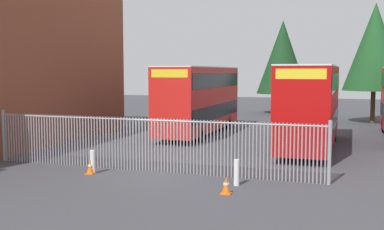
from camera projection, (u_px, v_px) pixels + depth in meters
The scene contains 10 objects.
ground_plane at pixel (215, 144), 26.80m from camera, with size 100.00×100.00×0.00m, color #3D3D42.
palisade_fence at pixel (147, 143), 19.34m from camera, with size 14.56×0.14×2.35m.
double_decker_bus_near_gate at pixel (311, 103), 25.17m from camera, with size 2.54×10.81×4.42m.
double_decker_bus_behind_fence_left at pixel (200, 97), 30.84m from camera, with size 2.54×10.81×4.42m.
bollard_near_left at pixel (93, 162), 18.94m from camera, with size 0.20×0.20×0.95m, color silver.
bollard_center_front at pixel (237, 172), 16.95m from camera, with size 0.20×0.20×0.95m, color silver.
traffic_cone_by_gate at pixel (226, 185), 15.78m from camera, with size 0.34×0.34×0.59m.
traffic_cone_mid_forecourt at pixel (90, 167), 18.88m from camera, with size 0.34×0.34×0.59m.
tree_tall_back at pixel (283, 57), 45.87m from camera, with size 4.96×4.96×9.07m.
tree_short_side at pixel (375, 47), 37.13m from camera, with size 4.83×4.83×9.51m.
Camera 1 is at (7.35, -17.53, 4.08)m, focal length 44.10 mm.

